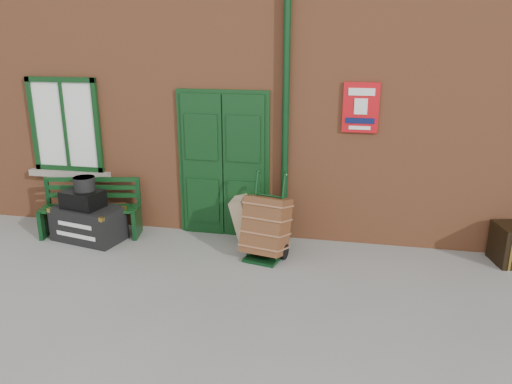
# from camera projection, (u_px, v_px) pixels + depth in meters

# --- Properties ---
(ground) EXTENTS (80.00, 80.00, 0.00)m
(ground) POSITION_uv_depth(u_px,v_px,m) (218.00, 276.00, 6.52)
(ground) COLOR gray
(ground) RESTS_ON ground
(station_building) EXTENTS (10.30, 4.30, 4.36)m
(station_building) POSITION_uv_depth(u_px,v_px,m) (267.00, 84.00, 9.14)
(station_building) COLOR #A05733
(station_building) RESTS_ON ground
(bench) EXTENTS (1.56, 0.75, 0.93)m
(bench) POSITION_uv_depth(u_px,v_px,m) (91.00, 206.00, 7.79)
(bench) COLOR black
(bench) RESTS_ON ground
(houdini_trunk) EXTENTS (1.14, 0.78, 0.52)m
(houdini_trunk) POSITION_uv_depth(u_px,v_px,m) (89.00, 223.00, 7.64)
(houdini_trunk) COLOR black
(houdini_trunk) RESTS_ON ground
(strongbox) EXTENTS (0.65, 0.53, 0.26)m
(strongbox) POSITION_uv_depth(u_px,v_px,m) (83.00, 199.00, 7.53)
(strongbox) COLOR black
(strongbox) RESTS_ON houdini_trunk
(hatbox) EXTENTS (0.37, 0.37, 0.21)m
(hatbox) POSITION_uv_depth(u_px,v_px,m) (84.00, 184.00, 7.48)
(hatbox) COLOR black
(hatbox) RESTS_ON strongbox
(suitcase_back) EXTENTS (0.37, 0.49, 0.71)m
(suitcase_back) POSITION_uv_depth(u_px,v_px,m) (244.00, 219.00, 7.56)
(suitcase_back) COLOR tan
(suitcase_back) RESTS_ON ground
(suitcase_front) EXTENTS (0.33, 0.44, 0.61)m
(suitcase_front) POSITION_uv_depth(u_px,v_px,m) (254.00, 225.00, 7.45)
(suitcase_front) COLOR tan
(suitcase_front) RESTS_ON ground
(porter_trolley) EXTENTS (0.70, 0.73, 1.19)m
(porter_trolley) POSITION_uv_depth(u_px,v_px,m) (266.00, 227.00, 6.97)
(porter_trolley) COLOR black
(porter_trolley) RESTS_ON ground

